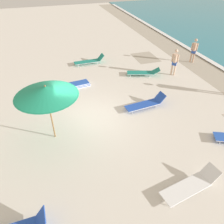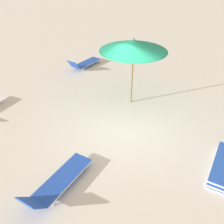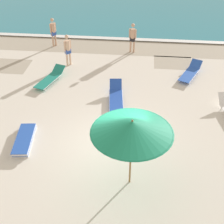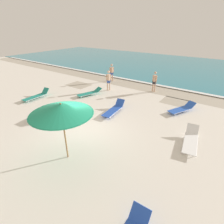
{
  "view_description": "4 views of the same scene",
  "coord_description": "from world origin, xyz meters",
  "px_view_note": "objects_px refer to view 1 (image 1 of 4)",
  "views": [
    {
      "loc": [
        8.43,
        -1.35,
        6.65
      ],
      "look_at": [
        0.65,
        1.15,
        0.69
      ],
      "focal_mm": 35.0,
      "sensor_mm": 36.0,
      "label": 1
    },
    {
      "loc": [
        -3.91,
        5.98,
        5.22
      ],
      "look_at": [
        0.07,
        0.64,
        0.9
      ],
      "focal_mm": 40.0,
      "sensor_mm": 36.0,
      "label": 2
    },
    {
      "loc": [
        0.88,
        -8.73,
        8.05
      ],
      "look_at": [
        -0.12,
        1.07,
        0.95
      ],
      "focal_mm": 50.0,
      "sensor_mm": 36.0,
      "label": 3
    },
    {
      "loc": [
        5.87,
        -5.35,
        5.25
      ],
      "look_at": [
        0.91,
        1.58,
        1.01
      ],
      "focal_mm": 28.0,
      "sensor_mm": 36.0,
      "label": 4
    }
  ],
  "objects_px": {
    "sun_lounger_under_umbrella": "(143,72)",
    "beachgoer_strolling_adult": "(194,49)",
    "lounger_stack": "(75,85)",
    "sun_lounger_mid_beach_pair_a": "(90,61)",
    "sun_lounger_beside_umbrella": "(146,104)",
    "beach_umbrella": "(46,91)",
    "beachgoer_wading_adult": "(175,61)",
    "sun_lounger_near_water_left": "(191,185)"
  },
  "relations": [
    {
      "from": "sun_lounger_mid_beach_pair_a",
      "to": "sun_lounger_beside_umbrella",
      "type": "bearing_deg",
      "value": 11.45
    },
    {
      "from": "sun_lounger_mid_beach_pair_a",
      "to": "sun_lounger_under_umbrella",
      "type": "bearing_deg",
      "value": 43.12
    },
    {
      "from": "beachgoer_strolling_adult",
      "to": "beach_umbrella",
      "type": "bearing_deg",
      "value": 62.41
    },
    {
      "from": "sun_lounger_under_umbrella",
      "to": "beachgoer_strolling_adult",
      "type": "height_order",
      "value": "beachgoer_strolling_adult"
    },
    {
      "from": "sun_lounger_under_umbrella",
      "to": "sun_lounger_near_water_left",
      "type": "xyz_separation_m",
      "value": [
        8.56,
        -2.1,
        0.01
      ]
    },
    {
      "from": "sun_lounger_mid_beach_pair_a",
      "to": "lounger_stack",
      "type": "bearing_deg",
      "value": -29.87
    },
    {
      "from": "beach_umbrella",
      "to": "sun_lounger_mid_beach_pair_a",
      "type": "xyz_separation_m",
      "value": [
        -7.35,
        3.29,
        -2.13
      ]
    },
    {
      "from": "sun_lounger_mid_beach_pair_a",
      "to": "beachgoer_strolling_adult",
      "type": "distance_m",
      "value": 7.69
    },
    {
      "from": "beachgoer_strolling_adult",
      "to": "sun_lounger_mid_beach_pair_a",
      "type": "bearing_deg",
      "value": 20.3
    },
    {
      "from": "sun_lounger_under_umbrella",
      "to": "sun_lounger_mid_beach_pair_a",
      "type": "distance_m",
      "value": 4.21
    },
    {
      "from": "sun_lounger_beside_umbrella",
      "to": "beachgoer_strolling_adult",
      "type": "relative_size",
      "value": 1.29
    },
    {
      "from": "sun_lounger_beside_umbrella",
      "to": "sun_lounger_mid_beach_pair_a",
      "type": "height_order",
      "value": "sun_lounger_mid_beach_pair_a"
    },
    {
      "from": "beach_umbrella",
      "to": "beachgoer_strolling_adult",
      "type": "distance_m",
      "value": 11.96
    },
    {
      "from": "sun_lounger_under_umbrella",
      "to": "beachgoer_wading_adult",
      "type": "xyz_separation_m",
      "value": [
        0.55,
        1.92,
        0.8
      ]
    },
    {
      "from": "sun_lounger_mid_beach_pair_a",
      "to": "beach_umbrella",
      "type": "bearing_deg",
      "value": -26.18
    },
    {
      "from": "sun_lounger_under_umbrella",
      "to": "sun_lounger_mid_beach_pair_a",
      "type": "relative_size",
      "value": 1.0
    },
    {
      "from": "lounger_stack",
      "to": "sun_lounger_near_water_left",
      "type": "bearing_deg",
      "value": 10.03
    },
    {
      "from": "beachgoer_wading_adult",
      "to": "beachgoer_strolling_adult",
      "type": "distance_m",
      "value": 2.85
    },
    {
      "from": "sun_lounger_mid_beach_pair_a",
      "to": "beachgoer_wading_adult",
      "type": "relative_size",
      "value": 1.26
    },
    {
      "from": "beachgoer_wading_adult",
      "to": "beach_umbrella",
      "type": "bearing_deg",
      "value": -111.29
    },
    {
      "from": "sun_lounger_mid_beach_pair_a",
      "to": "beachgoer_wading_adult",
      "type": "xyz_separation_m",
      "value": [
        3.52,
        4.9,
        0.78
      ]
    },
    {
      "from": "lounger_stack",
      "to": "sun_lounger_near_water_left",
      "type": "xyz_separation_m",
      "value": [
        8.34,
        2.57,
        0.09
      ]
    },
    {
      "from": "sun_lounger_near_water_left",
      "to": "beachgoer_wading_adult",
      "type": "relative_size",
      "value": 1.31
    },
    {
      "from": "beachgoer_wading_adult",
      "to": "sun_lounger_near_water_left",
      "type": "bearing_deg",
      "value": -72.98
    },
    {
      "from": "beach_umbrella",
      "to": "sun_lounger_mid_beach_pair_a",
      "type": "distance_m",
      "value": 8.33
    },
    {
      "from": "beach_umbrella",
      "to": "beachgoer_strolling_adult",
      "type": "height_order",
      "value": "beach_umbrella"
    },
    {
      "from": "lounger_stack",
      "to": "sun_lounger_under_umbrella",
      "type": "xyz_separation_m",
      "value": [
        -0.21,
        4.66,
        0.08
      ]
    },
    {
      "from": "beachgoer_wading_adult",
      "to": "lounger_stack",
      "type": "bearing_deg",
      "value": -139.3
    },
    {
      "from": "sun_lounger_beside_umbrella",
      "to": "sun_lounger_under_umbrella",
      "type": "bearing_deg",
      "value": 151.51
    },
    {
      "from": "sun_lounger_near_water_left",
      "to": "beachgoer_strolling_adult",
      "type": "distance_m",
      "value": 11.48
    },
    {
      "from": "lounger_stack",
      "to": "sun_lounger_beside_umbrella",
      "type": "distance_m",
      "value": 4.6
    },
    {
      "from": "sun_lounger_near_water_left",
      "to": "lounger_stack",
      "type": "bearing_deg",
      "value": -172.56
    },
    {
      "from": "sun_lounger_under_umbrella",
      "to": "beachgoer_wading_adult",
      "type": "bearing_deg",
      "value": 91.72
    },
    {
      "from": "sun_lounger_near_water_left",
      "to": "beachgoer_wading_adult",
      "type": "bearing_deg",
      "value": 143.72
    },
    {
      "from": "beach_umbrella",
      "to": "sun_lounger_under_umbrella",
      "type": "bearing_deg",
      "value": 124.93
    },
    {
      "from": "sun_lounger_mid_beach_pair_a",
      "to": "beachgoer_wading_adult",
      "type": "distance_m",
      "value": 6.08
    },
    {
      "from": "sun_lounger_under_umbrella",
      "to": "beachgoer_strolling_adult",
      "type": "xyz_separation_m",
      "value": [
        -0.89,
        4.38,
        0.8
      ]
    },
    {
      "from": "lounger_stack",
      "to": "sun_lounger_beside_umbrella",
      "type": "bearing_deg",
      "value": 37.54
    },
    {
      "from": "sun_lounger_beside_umbrella",
      "to": "sun_lounger_mid_beach_pair_a",
      "type": "xyz_separation_m",
      "value": [
        -6.45,
        -1.55,
        0.0
      ]
    },
    {
      "from": "lounger_stack",
      "to": "sun_lounger_mid_beach_pair_a",
      "type": "xyz_separation_m",
      "value": [
        -3.18,
        1.68,
        0.09
      ]
    },
    {
      "from": "beach_umbrella",
      "to": "beachgoer_wading_adult",
      "type": "xyz_separation_m",
      "value": [
        -3.83,
        8.19,
        -1.35
      ]
    },
    {
      "from": "sun_lounger_under_umbrella",
      "to": "sun_lounger_mid_beach_pair_a",
      "type": "bearing_deg",
      "value": -117.06
    }
  ]
}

